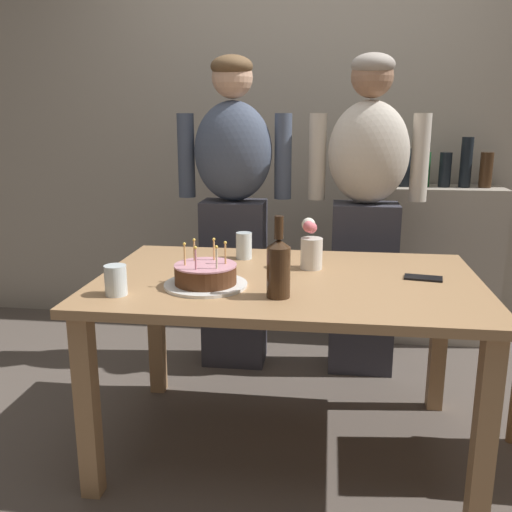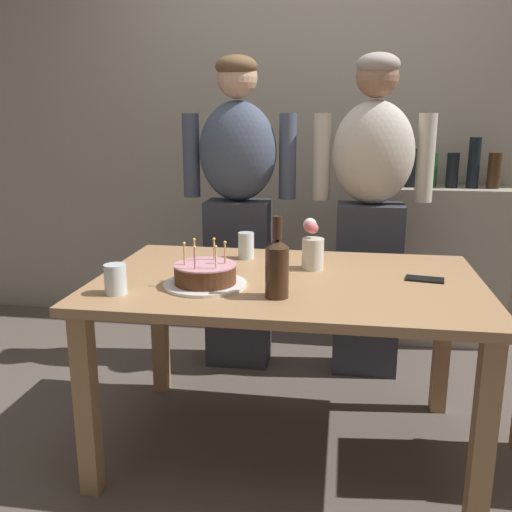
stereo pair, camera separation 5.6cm
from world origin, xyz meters
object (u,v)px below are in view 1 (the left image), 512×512
(water_glass_near, at_px, (116,280))
(wine_bottle, at_px, (279,266))
(birthday_cake, at_px, (206,276))
(flower_vase, at_px, (311,246))
(cell_phone, at_px, (423,278))
(person_man_bearded, at_px, (234,209))
(water_glass_far, at_px, (244,246))
(person_woman_cardigan, at_px, (366,212))

(water_glass_near, distance_m, wine_bottle, 0.58)
(birthday_cake, bearing_deg, flower_vase, 38.98)
(water_glass_near, xyz_separation_m, wine_bottle, (0.58, 0.05, 0.06))
(water_glass_near, bearing_deg, birthday_cake, 26.12)
(cell_phone, xyz_separation_m, person_man_bearded, (-0.88, 0.76, 0.13))
(water_glass_far, height_order, wine_bottle, wine_bottle)
(flower_vase, bearing_deg, wine_bottle, -103.83)
(birthday_cake, distance_m, water_glass_far, 0.44)
(birthday_cake, bearing_deg, person_woman_cardigan, 56.52)
(water_glass_near, bearing_deg, cell_phone, 17.38)
(water_glass_far, xyz_separation_m, wine_bottle, (0.20, -0.53, 0.05))
(water_glass_near, relative_size, cell_phone, 0.75)
(water_glass_far, height_order, cell_phone, water_glass_far)
(water_glass_near, bearing_deg, person_man_bearded, 78.03)
(water_glass_far, xyz_separation_m, person_woman_cardigan, (0.56, 0.53, 0.07))
(water_glass_near, relative_size, wine_bottle, 0.37)
(cell_phone, xyz_separation_m, person_woman_cardigan, (-0.18, 0.76, 0.13))
(water_glass_near, height_order, flower_vase, flower_vase)
(birthday_cake, distance_m, flower_vase, 0.49)
(cell_phone, bearing_deg, person_woman_cardigan, 113.44)
(water_glass_near, xyz_separation_m, cell_phone, (1.12, 0.35, -0.05))
(birthday_cake, xyz_separation_m, person_woman_cardigan, (0.64, 0.97, 0.09))
(person_man_bearded, bearing_deg, flower_vase, 123.48)
(birthday_cake, distance_m, person_man_bearded, 0.98)
(birthday_cake, distance_m, cell_phone, 0.85)
(cell_phone, bearing_deg, flower_vase, 177.04)
(cell_phone, bearing_deg, wine_bottle, -141.31)
(person_woman_cardigan, bearing_deg, cell_phone, 103.57)
(water_glass_far, height_order, person_woman_cardigan, person_woman_cardigan)
(birthday_cake, height_order, person_woman_cardigan, person_woman_cardigan)
(water_glass_far, bearing_deg, water_glass_near, -122.63)
(flower_vase, height_order, person_man_bearded, person_man_bearded)
(person_man_bearded, xyz_separation_m, person_woman_cardigan, (0.70, 0.00, 0.00))
(birthday_cake, relative_size, wine_bottle, 1.08)
(flower_vase, height_order, person_woman_cardigan, person_woman_cardigan)
(wine_bottle, distance_m, person_woman_cardigan, 1.12)
(cell_phone, bearing_deg, person_man_bearded, 149.03)
(cell_phone, bearing_deg, water_glass_near, -152.75)
(water_glass_near, bearing_deg, wine_bottle, 5.06)
(flower_vase, xyz_separation_m, person_woman_cardigan, (0.26, 0.66, 0.04))
(person_woman_cardigan, bearing_deg, flower_vase, 68.47)
(birthday_cake, height_order, cell_phone, birthday_cake)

